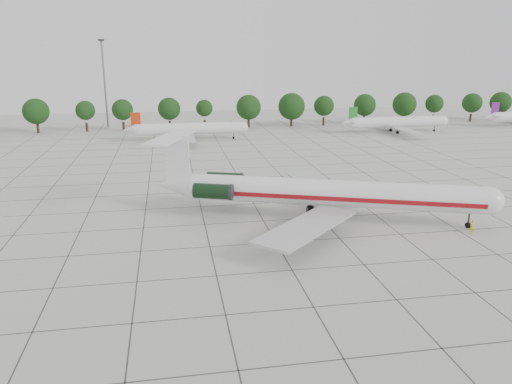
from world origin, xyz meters
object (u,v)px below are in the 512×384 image
at_px(ground_crew, 472,227).
at_px(bg_airliner_c, 189,129).
at_px(bg_airliner_d, 398,122).
at_px(main_airliner, 314,192).
at_px(floodlight_mast, 104,79).

distance_m(ground_crew, bg_airliner_c, 81.37).
relative_size(bg_airliner_c, bg_airliner_d, 1.00).
relative_size(main_airliner, ground_crew, 24.68).
relative_size(main_airliner, floodlight_mast, 1.78).
relative_size(ground_crew, bg_airliner_d, 0.06).
height_order(main_airliner, ground_crew, main_airliner).
distance_m(main_airliner, bg_airliner_c, 67.28).
xyz_separation_m(main_airliner, bg_airliner_c, (-13.83, 65.84, -0.95)).
height_order(bg_airliner_c, bg_airliner_d, same).
bearing_deg(bg_airliner_d, floodlight_mast, 163.53).
height_order(ground_crew, bg_airliner_c, bg_airliner_c).
height_order(bg_airliner_c, floodlight_mast, floodlight_mast).
distance_m(ground_crew, floodlight_mast, 116.03).
distance_m(bg_airliner_c, floodlight_mast, 36.92).
bearing_deg(bg_airliner_c, floodlight_mast, 131.07).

